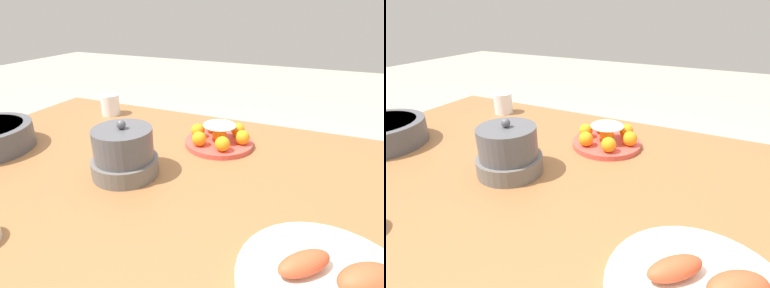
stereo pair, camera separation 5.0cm
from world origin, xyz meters
The scene contains 4 objects.
dining_table centered at (0.00, 0.00, 0.65)m, with size 1.49×0.94×0.74m.
cake_plate centered at (-0.10, -0.22, 0.77)m, with size 0.22×0.22×0.08m.
cup_near centered at (0.42, -0.33, 0.78)m, with size 0.08×0.08×0.09m.
warming_pot centered at (0.07, 0.06, 0.80)m, with size 0.18×0.18×0.16m.
Camera 2 is at (-0.42, 0.62, 1.16)m, focal length 28.00 mm.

